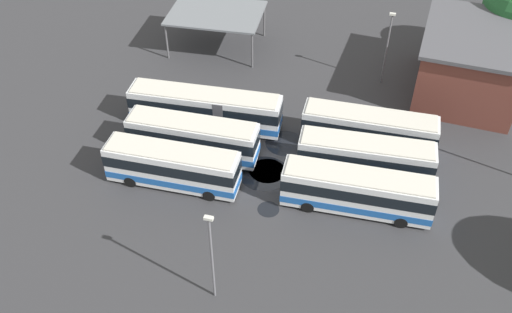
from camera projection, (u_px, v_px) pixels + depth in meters
The scene contains 15 objects.
ground_plane at pixel (274, 164), 47.32m from camera, with size 92.41×92.41×0.00m, color #333335.
bus_row0_slot0 at pixel (369, 130), 47.81m from camera, with size 11.31×2.68×3.54m.
bus_row0_slot1 at pixel (365, 158), 45.11m from camera, with size 10.88×3.05×3.54m.
bus_row0_slot2 at pixel (357, 191), 42.32m from camera, with size 11.42×2.83×3.54m.
bus_row1_slot0 at pixel (206, 108), 50.06m from camera, with size 13.71×3.24×3.54m.
bus_row1_slot1 at pixel (193, 137), 47.06m from camera, with size 11.06×2.72×3.54m.
bus_row1_slot2 at pixel (172, 166), 44.40m from camera, with size 10.71×2.71×3.54m.
depot_building at pixel (469, 63), 53.14m from camera, with size 10.15×12.62×6.46m.
maintenance_shelter at pixel (216, 14), 59.03m from camera, with size 10.06×7.74×4.09m.
lamp_post_mid_lot at pixel (212, 255), 34.79m from camera, with size 0.56×0.28×7.72m.
lamp_post_by_building at pixel (387, 45), 53.78m from camera, with size 0.56×0.28×7.49m.
puddle_near_shelter at pixel (268, 209), 43.47m from camera, with size 1.71×1.71×0.01m, color black.
puddle_between_rows at pixel (267, 171), 46.73m from camera, with size 3.01×3.01×0.01m, color black.
puddle_front_lane at pixel (285, 143), 49.38m from camera, with size 3.44×3.44×0.01m, color black.
puddle_centre_drain at pixel (264, 173), 46.49m from camera, with size 4.23×4.23×0.01m, color black.
Camera 1 is at (-7.38, 34.18, 31.92)m, focal length 39.57 mm.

